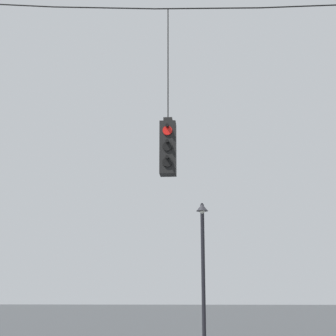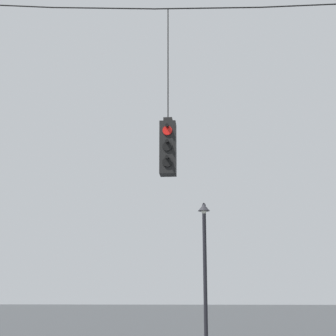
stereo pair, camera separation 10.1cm
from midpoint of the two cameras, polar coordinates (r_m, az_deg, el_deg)
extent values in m
cylinder|color=black|center=(13.18, -18.00, 16.85)|extent=(2.38, 0.03, 0.25)
cylinder|color=black|center=(12.45, -7.39, 17.19)|extent=(2.38, 0.03, 0.18)
cylinder|color=black|center=(12.19, 4.14, 17.24)|extent=(2.38, 0.03, 0.10)
cylinder|color=black|center=(12.42, 15.67, 16.92)|extent=(2.38, 0.03, 0.03)
cube|color=black|center=(10.88, -0.27, 2.16)|extent=(0.34, 0.34, 1.15)
cube|color=black|center=(11.07, -0.26, 5.26)|extent=(0.19, 0.19, 0.10)
cylinder|color=black|center=(11.60, -0.25, 11.65)|extent=(0.02, 0.02, 2.63)
cylinder|color=red|center=(10.81, -0.34, 4.18)|extent=(0.20, 0.03, 0.20)
cylinder|color=black|center=(10.80, -0.35, 4.71)|extent=(0.07, 0.12, 0.07)
cylinder|color=black|center=(10.71, -0.34, 2.43)|extent=(0.20, 0.03, 0.20)
cylinder|color=black|center=(10.69, -0.36, 2.96)|extent=(0.07, 0.12, 0.07)
cylinder|color=black|center=(10.62, -0.34, 0.65)|extent=(0.20, 0.03, 0.20)
cylinder|color=black|center=(10.60, -0.36, 1.18)|extent=(0.07, 0.12, 0.07)
cylinder|color=red|center=(11.16, -0.19, 3.59)|extent=(0.20, 0.03, 0.20)
cylinder|color=black|center=(11.23, -0.18, 3.96)|extent=(0.07, 0.12, 0.07)
cylinder|color=black|center=(11.06, -0.20, 1.89)|extent=(0.20, 0.03, 0.20)
cylinder|color=black|center=(11.13, -0.18, 2.27)|extent=(0.07, 0.12, 0.07)
cylinder|color=black|center=(10.97, -0.20, 0.16)|extent=(0.20, 0.03, 0.20)
cylinder|color=black|center=(11.04, -0.18, 0.56)|extent=(0.07, 0.12, 0.07)
cylinder|color=black|center=(16.43, 3.75, -12.18)|extent=(0.12, 0.12, 4.70)
cylinder|color=black|center=(16.45, 3.62, -4.12)|extent=(0.07, 0.41, 0.07)
cone|color=#232328|center=(16.23, 3.62, -4.39)|extent=(0.37, 0.37, 0.22)
sphere|color=silver|center=(16.22, 3.63, -4.78)|extent=(0.17, 0.17, 0.17)
camera|label=1|loc=(0.05, -90.27, 0.07)|focal=55.00mm
camera|label=2|loc=(0.05, 89.73, -0.07)|focal=55.00mm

